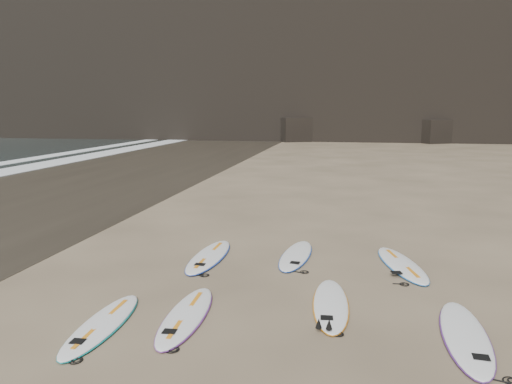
# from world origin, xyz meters

# --- Properties ---
(ground) EXTENTS (240.00, 240.00, 0.00)m
(ground) POSITION_xyz_m (0.00, 0.00, 0.00)
(ground) COLOR #897559
(ground) RESTS_ON ground
(wet_sand) EXTENTS (12.00, 200.00, 0.01)m
(wet_sand) POSITION_xyz_m (-13.00, 10.00, 0.00)
(wet_sand) COLOR #383026
(wet_sand) RESTS_ON ground
(surfboard_0) EXTENTS (0.67, 2.52, 0.09)m
(surfboard_0) POSITION_xyz_m (-3.98, -1.02, 0.05)
(surfboard_0) COLOR white
(surfboard_0) RESTS_ON ground
(surfboard_1) EXTENTS (0.71, 2.58, 0.09)m
(surfboard_1) POSITION_xyz_m (-2.77, -0.46, 0.05)
(surfboard_1) COLOR white
(surfboard_1) RESTS_ON ground
(surfboard_2) EXTENTS (0.74, 2.53, 0.09)m
(surfboard_2) POSITION_xyz_m (-0.42, 0.48, 0.05)
(surfboard_2) COLOR white
(surfboard_2) RESTS_ON ground
(surfboard_3) EXTENTS (0.80, 2.74, 0.10)m
(surfboard_3) POSITION_xyz_m (1.64, -0.40, 0.05)
(surfboard_3) COLOR white
(surfboard_3) RESTS_ON ground
(surfboard_5) EXTENTS (0.71, 2.78, 0.10)m
(surfboard_5) POSITION_xyz_m (-3.31, 2.85, 0.05)
(surfboard_5) COLOR white
(surfboard_5) RESTS_ON ground
(surfboard_6) EXTENTS (0.80, 2.59, 0.09)m
(surfboard_6) POSITION_xyz_m (-1.33, 3.32, 0.05)
(surfboard_6) COLOR white
(surfboard_6) RESTS_ON ground
(surfboard_7) EXTENTS (1.27, 2.77, 0.10)m
(surfboard_7) POSITION_xyz_m (1.04, 3.04, 0.05)
(surfboard_7) COLOR white
(surfboard_7) RESTS_ON ground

